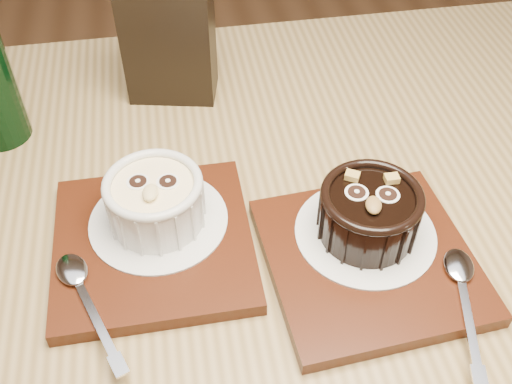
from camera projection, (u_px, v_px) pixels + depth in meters
table at (260, 303)px, 0.62m from camera, size 1.21×0.81×0.75m
tray_left at (154, 243)px, 0.55m from camera, size 0.18×0.18×0.01m
doily_left at (159, 220)px, 0.56m from camera, size 0.13×0.13×0.00m
ramekin_white at (155, 199)px, 0.54m from camera, size 0.09×0.09×0.05m
spoon_left at (86, 298)px, 0.50m from camera, size 0.07×0.13×0.01m
tray_right at (369, 260)px, 0.54m from camera, size 0.19×0.19×0.01m
doily_right at (365, 232)px, 0.55m from camera, size 0.13×0.13×0.00m
ramekin_dark at (369, 211)px, 0.53m from camera, size 0.09×0.09×0.05m
spoon_right at (465, 299)px, 0.50m from camera, size 0.06×0.14×0.01m
condiment_stand at (169, 41)px, 0.68m from camera, size 0.11×0.08×0.14m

